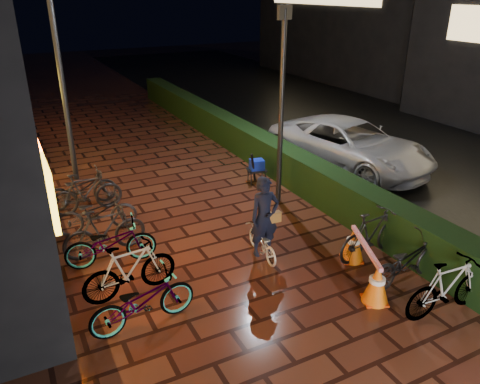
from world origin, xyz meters
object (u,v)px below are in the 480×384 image
van (350,145)px  cyclist (263,229)px  traffic_barrier (364,262)px  cart_assembly (257,166)px

van → cyclist: (-5.09, -3.48, -0.07)m
van → traffic_barrier: bearing=-139.6°
van → traffic_barrier: (-3.75, -5.07, -0.37)m
cyclist → cart_assembly: size_ratio=1.82×
cyclist → traffic_barrier: (1.34, -1.60, -0.30)m
van → cart_assembly: (-3.20, 0.21, -0.23)m
cart_assembly → van: bearing=-3.7°
cyclist → van: bearing=34.3°
cart_assembly → traffic_barrier: bearing=-95.9°
cyclist → traffic_barrier: 2.10m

